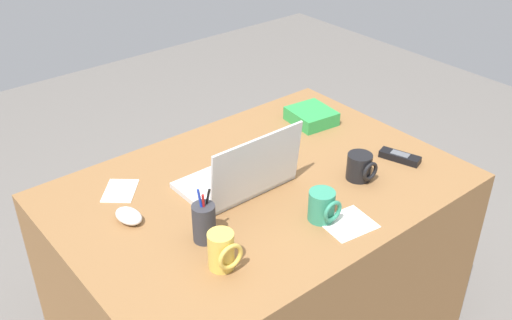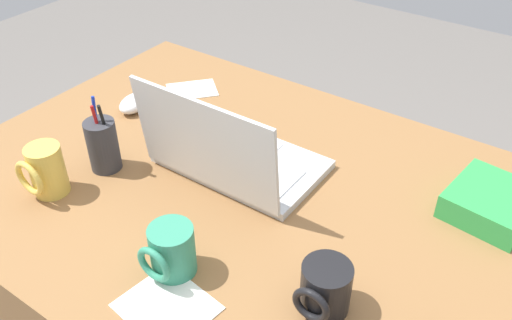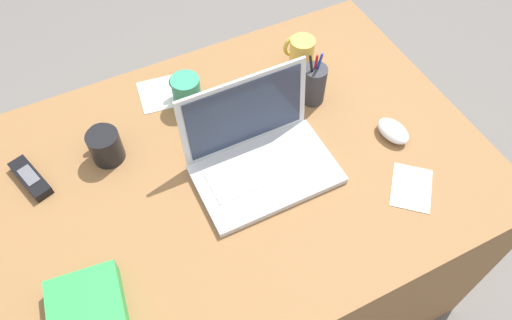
{
  "view_description": "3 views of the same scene",
  "coord_description": "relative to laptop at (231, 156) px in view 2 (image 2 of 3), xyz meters",
  "views": [
    {
      "loc": [
        1.0,
        1.2,
        1.79
      ],
      "look_at": [
        0.03,
        0.01,
        0.85
      ],
      "focal_mm": 41.0,
      "sensor_mm": 36.0,
      "label": 1
    },
    {
      "loc": [
        -0.51,
        0.71,
        1.46
      ],
      "look_at": [
        0.02,
        -0.05,
        0.78
      ],
      "focal_mm": 38.18,
      "sensor_mm": 36.0,
      "label": 2
    },
    {
      "loc": [
        -0.27,
        -0.66,
        1.77
      ],
      "look_at": [
        0.05,
        -0.03,
        0.79
      ],
      "focal_mm": 34.37,
      "sensor_mm": 36.0,
      "label": 3
    }
  ],
  "objects": [
    {
      "name": "snack_bag",
      "position": [
        -0.49,
        -0.19,
        -0.02
      ],
      "size": [
        0.17,
        0.18,
        0.05
      ],
      "primitive_type": "cube",
      "rotation": [
        0.0,
        0.0,
        -0.12
      ],
      "color": "green",
      "rests_on": "desk"
    },
    {
      "name": "laptop",
      "position": [
        0.0,
        0.0,
        0.0
      ],
      "size": [
        0.35,
        0.24,
        0.22
      ],
      "color": "silver",
      "rests_on": "desk"
    },
    {
      "name": "desk",
      "position": [
        -0.06,
        0.02,
        -0.42
      ],
      "size": [
        1.28,
        0.9,
        0.74
      ],
      "primitive_type": "cube",
      "color": "olive",
      "rests_on": "ground"
    },
    {
      "name": "pen_holder",
      "position": [
        0.24,
        0.14,
        0.01
      ],
      "size": [
        0.07,
        0.07,
        0.17
      ],
      "color": "#333338",
      "rests_on": "desk"
    },
    {
      "name": "paper_note_near_laptop",
      "position": [
        0.31,
        -0.23,
        -0.04
      ],
      "size": [
        0.16,
        0.16,
        0.0
      ],
      "primitive_type": "cube",
      "rotation": [
        0.0,
        0.0,
        -0.72
      ],
      "color": "white",
      "rests_on": "desk"
    },
    {
      "name": "coffee_mug_spare",
      "position": [
        0.27,
        0.26,
        0.01
      ],
      "size": [
        0.08,
        0.08,
        0.11
      ],
      "color": "#E0BC4C",
      "rests_on": "desk"
    },
    {
      "name": "computer_mouse",
      "position": [
        0.36,
        -0.07,
        -0.03
      ],
      "size": [
        0.08,
        0.11,
        0.04
      ],
      "primitive_type": "ellipsoid",
      "rotation": [
        0.0,
        0.0,
        0.17
      ],
      "color": "white",
      "rests_on": "desk"
    },
    {
      "name": "coffee_mug_tall",
      "position": [
        -0.34,
        0.2,
        -0.0
      ],
      "size": [
        0.08,
        0.09,
        0.09
      ],
      "color": "black",
      "rests_on": "desk"
    },
    {
      "name": "coffee_mug_white",
      "position": [
        -0.08,
        0.28,
        0.0
      ],
      "size": [
        0.08,
        0.09,
        0.09
      ],
      "color": "#338C6B",
      "rests_on": "desk"
    },
    {
      "name": "paper_note_left",
      "position": [
        -0.13,
        0.34,
        -0.04
      ],
      "size": [
        0.16,
        0.14,
        0.0
      ],
      "primitive_type": "cube",
      "rotation": [
        0.0,
        0.0,
        -0.14
      ],
      "color": "white",
      "rests_on": "desk"
    }
  ]
}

